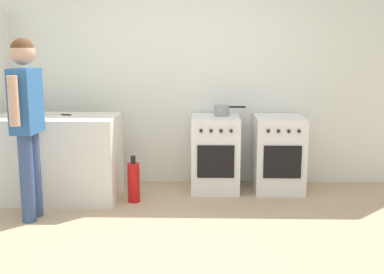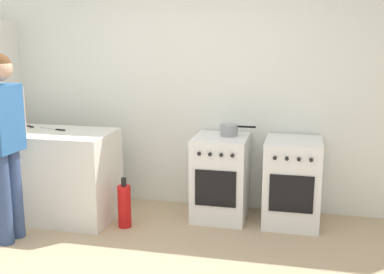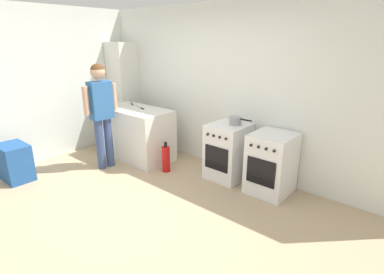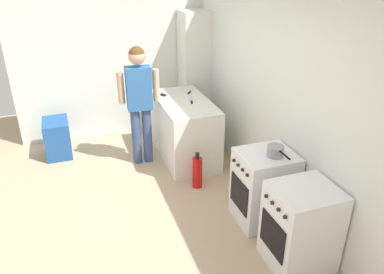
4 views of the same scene
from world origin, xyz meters
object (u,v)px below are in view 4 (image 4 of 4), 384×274
at_px(knife_bread, 191,100).
at_px(oven_left, 264,187).
at_px(recycling_crate_lower, 59,146).
at_px(pot, 276,151).
at_px(recycling_crate_upper, 56,129).
at_px(larder_cabinet, 194,73).
at_px(oven_right, 301,227).
at_px(knife_utility, 165,96).
at_px(knife_paring, 163,94).
at_px(fire_extinguisher, 197,172).
at_px(person, 139,96).
at_px(knife_chef, 190,91).

bearing_deg(knife_bread, oven_left, 9.12).
bearing_deg(recycling_crate_lower, pot, 42.00).
xyz_separation_m(recycling_crate_upper, larder_cabinet, (-0.25, 2.28, 0.58)).
bearing_deg(oven_right, oven_left, -180.00).
bearing_deg(knife_utility, knife_paring, -178.46).
height_order(knife_bread, fire_extinguisher, knife_bread).
xyz_separation_m(oven_left, pot, (0.07, 0.05, 0.48)).
bearing_deg(fire_extinguisher, larder_cabinet, 161.95).
height_order(pot, recycling_crate_upper, pot).
bearing_deg(person, larder_cabinet, 128.58).
bearing_deg(recycling_crate_lower, recycling_crate_upper, 0.00).
xyz_separation_m(knife_utility, larder_cabinet, (-0.69, 0.70, 0.10)).
height_order(oven_right, knife_utility, knife_utility).
bearing_deg(fire_extinguisher, knife_bread, 166.29).
relative_size(knife_utility, knife_paring, 1.23).
bearing_deg(knife_bread, person, -94.68).
bearing_deg(larder_cabinet, oven_left, -2.21).
bearing_deg(oven_left, pot, 34.51).
relative_size(knife_chef, recycling_crate_upper, 0.53).
bearing_deg(recycling_crate_upper, knife_paring, 78.43).
xyz_separation_m(person, recycling_crate_upper, (-0.63, -1.17, -0.61)).
distance_m(knife_chef, recycling_crate_upper, 2.10).
distance_m(oven_left, knife_paring, 2.21).
bearing_deg(knife_paring, knife_chef, 90.24).
distance_m(fire_extinguisher, recycling_crate_upper, 2.29).
distance_m(knife_chef, fire_extinguisher, 1.42).
distance_m(knife_utility, larder_cabinet, 0.99).
relative_size(oven_left, knife_bread, 2.46).
bearing_deg(knife_utility, recycling_crate_upper, -105.52).
relative_size(knife_utility, recycling_crate_lower, 0.47).
xyz_separation_m(oven_left, recycling_crate_upper, (-2.40, -2.17, -0.01)).
distance_m(fire_extinguisher, recycling_crate_lower, 2.28).
bearing_deg(oven_left, oven_right, 0.00).
distance_m(knife_bread, larder_cabinet, 1.02).
distance_m(knife_utility, recycling_crate_upper, 1.71).
distance_m(pot, knife_chef, 2.16).
bearing_deg(knife_chef, knife_paring, -89.76).
distance_m(recycling_crate_lower, recycling_crate_upper, 0.28).
height_order(pot, larder_cabinet, larder_cabinet).
relative_size(recycling_crate_lower, recycling_crate_upper, 1.00).
relative_size(pot, knife_chef, 1.28).
bearing_deg(recycling_crate_lower, larder_cabinet, 96.37).
xyz_separation_m(knife_chef, larder_cabinet, (-0.57, 0.26, 0.10)).
xyz_separation_m(oven_right, recycling_crate_upper, (-3.11, -2.17, -0.01)).
distance_m(person, fire_extinguisher, 1.32).
height_order(pot, recycling_crate_lower, pot).
bearing_deg(knife_bread, recycling_crate_lower, -109.95).
bearing_deg(pot, knife_utility, -162.35).
height_order(oven_right, knife_bread, knife_bread).
xyz_separation_m(oven_right, pot, (-0.64, 0.05, 0.48)).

